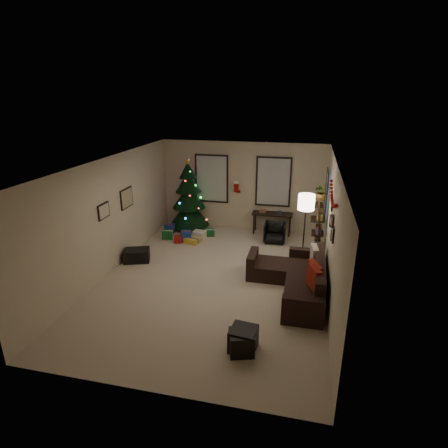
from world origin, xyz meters
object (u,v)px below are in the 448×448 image
at_px(sofa, 297,279).
at_px(desk_chair, 275,232).
at_px(desk, 272,216).
at_px(christmas_tree, 189,199).
at_px(bookshelf, 318,229).

distance_m(sofa, desk_chair, 2.74).
bearing_deg(desk_chair, desk, 101.37).
relative_size(christmas_tree, desk_chair, 4.01).
bearing_deg(sofa, christmas_tree, 137.31).
bearing_deg(bookshelf, desk, 130.73).
xyz_separation_m(desk_chair, bookshelf, (1.16, -0.87, 0.52)).
bearing_deg(bookshelf, desk_chair, 143.11).
bearing_deg(desk_chair, sofa, -76.04).
xyz_separation_m(christmas_tree, desk_chair, (2.74, -0.56, -0.66)).
relative_size(sofa, desk_chair, 4.31).
bearing_deg(bookshelf, christmas_tree, 159.83).
bearing_deg(christmas_tree, sofa, -42.69).
bearing_deg(desk, sofa, -75.01).
xyz_separation_m(sofa, desk_chair, (-0.73, 2.64, 0.02)).
xyz_separation_m(christmas_tree, desk, (2.59, 0.09, -0.38)).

